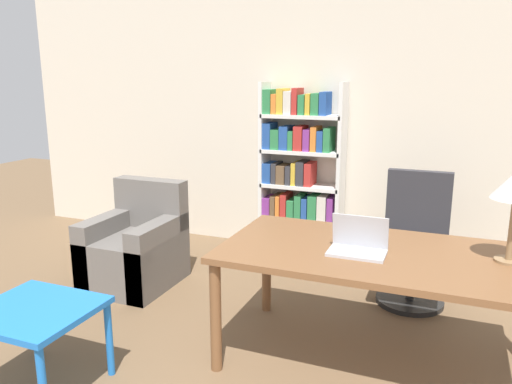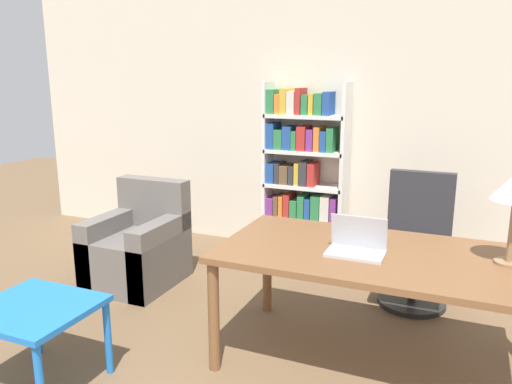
{
  "view_description": "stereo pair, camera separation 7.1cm",
  "coord_description": "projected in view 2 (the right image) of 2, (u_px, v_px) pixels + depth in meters",
  "views": [
    {
      "loc": [
        0.79,
        -0.36,
        1.79
      ],
      "look_at": [
        -0.46,
        2.77,
        1.0
      ],
      "focal_mm": 35.0,
      "sensor_mm": 36.0,
      "label": 1
    },
    {
      "loc": [
        0.86,
        -0.34,
        1.79
      ],
      "look_at": [
        -0.46,
        2.77,
        1.0
      ],
      "focal_mm": 35.0,
      "sensor_mm": 36.0,
      "label": 2
    }
  ],
  "objects": [
    {
      "name": "wall_back",
      "position": [
        372.0,
        123.0,
        4.79
      ],
      "size": [
        8.0,
        0.06,
        2.7
      ],
      "color": "beige",
      "rests_on": "ground_plane"
    },
    {
      "name": "desk",
      "position": [
        376.0,
        264.0,
        3.03
      ],
      "size": [
        1.89,
        1.0,
        0.75
      ],
      "color": "brown",
      "rests_on": "ground_plane"
    },
    {
      "name": "laptop",
      "position": [
        356.0,
        246.0,
        2.97
      ],
      "size": [
        0.34,
        0.21,
        0.22
      ],
      "color": "#B2B2B7",
      "rests_on": "desk"
    },
    {
      "name": "office_chair",
      "position": [
        416.0,
        247.0,
        3.98
      ],
      "size": [
        0.53,
        0.53,
        1.05
      ],
      "color": "black",
      "rests_on": "ground_plane"
    },
    {
      "name": "side_table_blue",
      "position": [
        35.0,
        317.0,
        2.86
      ],
      "size": [
        0.65,
        0.6,
        0.51
      ],
      "color": "blue",
      "rests_on": "ground_plane"
    },
    {
      "name": "armchair",
      "position": [
        138.0,
        250.0,
        4.38
      ],
      "size": [
        0.68,
        0.76,
        0.89
      ],
      "color": "#66605B",
      "rests_on": "ground_plane"
    },
    {
      "name": "bookshelf",
      "position": [
        302.0,
        176.0,
        4.98
      ],
      "size": [
        0.83,
        0.28,
        1.74
      ],
      "color": "white",
      "rests_on": "ground_plane"
    }
  ]
}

